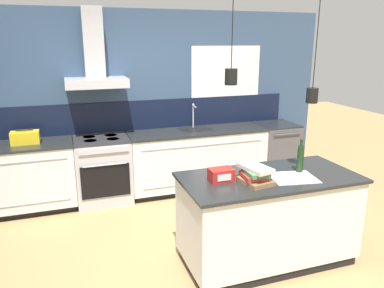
% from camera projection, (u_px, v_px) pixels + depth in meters
% --- Properties ---
extents(ground_plane, '(16.00, 16.00, 0.00)m').
position_uv_depth(ground_plane, '(191.00, 253.00, 3.97)').
color(ground_plane, tan).
rests_on(ground_plane, ground).
extents(wall_back, '(5.60, 2.50, 2.60)m').
position_uv_depth(wall_back, '(144.00, 99.00, 5.42)').
color(wall_back, '#354C6B').
rests_on(wall_back, ground_plane).
extents(counter_run_left, '(1.30, 0.64, 0.91)m').
position_uv_depth(counter_run_left, '(23.00, 177.00, 4.85)').
color(counter_run_left, black).
rests_on(counter_run_left, ground_plane).
extents(counter_run_sink, '(2.05, 0.64, 1.27)m').
position_uv_depth(counter_run_sink, '(197.00, 159.00, 5.60)').
color(counter_run_sink, black).
rests_on(counter_run_sink, ground_plane).
extents(oven_range, '(0.73, 0.66, 0.91)m').
position_uv_depth(oven_range, '(103.00, 170.00, 5.16)').
color(oven_range, '#B5B5BA').
rests_on(oven_range, ground_plane).
extents(dishwasher, '(0.61, 0.65, 0.91)m').
position_uv_depth(dishwasher, '(274.00, 151.00, 6.01)').
color(dishwasher, '#4C4C51').
rests_on(dishwasher, ground_plane).
extents(kitchen_island, '(1.73, 0.84, 0.91)m').
position_uv_depth(kitchen_island, '(267.00, 218.00, 3.74)').
color(kitchen_island, black).
rests_on(kitchen_island, ground_plane).
extents(bottle_on_island, '(0.07, 0.07, 0.34)m').
position_uv_depth(bottle_on_island, '(300.00, 158.00, 3.69)').
color(bottle_on_island, '#193319').
rests_on(bottle_on_island, kitchen_island).
extents(book_stack, '(0.29, 0.37, 0.16)m').
position_uv_depth(book_stack, '(255.00, 175.00, 3.43)').
color(book_stack, olive).
rests_on(book_stack, kitchen_island).
extents(red_supply_box, '(0.22, 0.16, 0.12)m').
position_uv_depth(red_supply_box, '(221.00, 175.00, 3.48)').
color(red_supply_box, red).
rests_on(red_supply_box, kitchen_island).
extents(paper_pile, '(0.48, 0.41, 0.01)m').
position_uv_depth(paper_pile, '(293.00, 178.00, 3.57)').
color(paper_pile, silver).
rests_on(paper_pile, kitchen_island).
extents(yellow_toolbox, '(0.34, 0.18, 0.19)m').
position_uv_depth(yellow_toolbox, '(25.00, 138.00, 4.73)').
color(yellow_toolbox, gold).
rests_on(yellow_toolbox, counter_run_left).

